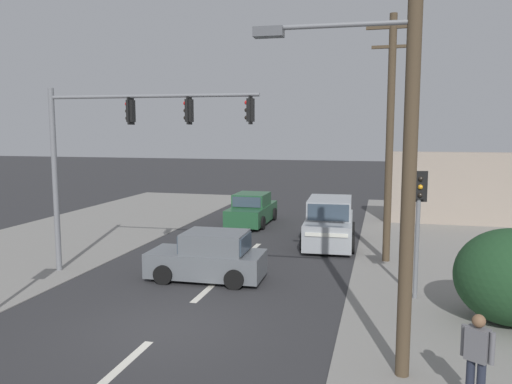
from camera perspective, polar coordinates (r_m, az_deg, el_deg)
ground_plane at (r=12.40m, az=-10.40°, el=-15.05°), size 140.00×140.00×0.00m
lane_dash_near at (r=10.77m, az=-15.09°, el=-18.67°), size 0.20×2.40×0.01m
lane_dash_mid at (r=15.01m, az=-5.52°, el=-11.01°), size 0.20×2.40×0.01m
lane_dash_far at (r=19.61m, az=-0.53°, el=-6.69°), size 0.20×2.40×0.01m
utility_pole_foreground_right at (r=9.39m, az=16.46°, el=8.28°), size 3.78×0.37×9.06m
utility_pole_midground_right at (r=18.02m, az=15.05°, el=6.40°), size 1.80×0.26×8.59m
traffic_signal_mast at (r=16.32m, az=-15.11°, el=5.76°), size 6.88×0.70×6.00m
pedestal_signal_right_kerb at (r=14.28m, az=18.05°, el=-2.28°), size 0.44×0.31×3.56m
shopfront_wall_far at (r=27.26m, az=27.20°, el=0.22°), size 12.00×1.00×3.60m
suv_kerbside_parked at (r=20.73m, az=8.40°, el=-3.53°), size 2.26×4.63×1.90m
hatchback_crossing_left at (r=15.79m, az=-5.41°, el=-7.46°), size 3.68×1.86×1.53m
sedan_oncoming_near at (r=25.00m, az=-0.47°, el=-2.09°), size 1.89×4.24×1.56m
pedestrian_at_kerb at (r=9.45m, az=23.93°, el=-16.69°), size 0.49×0.38×1.63m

